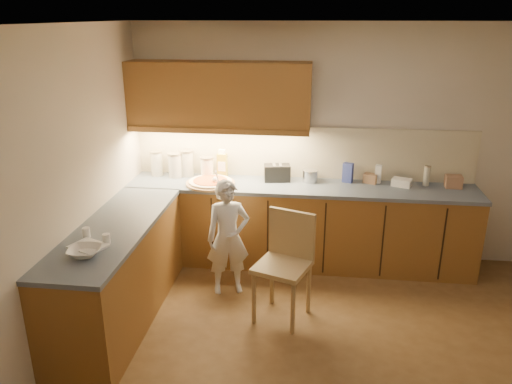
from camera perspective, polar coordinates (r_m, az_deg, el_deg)
room at (r=3.56m, az=10.46°, el=3.27°), size 4.54×4.50×2.62m
l_counter at (r=5.20m, az=-1.28°, el=-5.37°), size 3.77×2.62×0.92m
backsplash at (r=5.60m, az=5.33°, el=4.53°), size 3.75×0.02×0.58m
upper_cabinets at (r=5.41m, az=-4.26°, el=10.95°), size 1.95×0.36×0.73m
pizza_on_board at (r=5.43m, az=-5.22°, el=1.11°), size 0.53×0.53×0.21m
child at (r=4.94m, az=-3.21°, el=-5.23°), size 0.49×0.40×1.18m
wooden_chair at (r=4.57m, az=3.45°, el=-7.52°), size 0.57×0.57×0.99m
mixing_bowl at (r=4.05m, az=-18.99°, el=-6.47°), size 0.26×0.26×0.06m
canister_a at (r=5.80m, az=-11.30°, el=3.27°), size 0.14×0.14×0.28m
canister_b at (r=5.70m, az=-9.23°, el=3.09°), size 0.16×0.16×0.28m
canister_c at (r=5.72m, az=-7.93°, el=3.32°), size 0.16×0.16×0.30m
canister_d at (r=5.62m, az=-5.62°, el=2.82°), size 0.15×0.15×0.24m
oil_jug at (r=5.62m, az=-3.88°, el=3.14°), size 0.11×0.08×0.32m
toaster at (r=5.51m, az=2.43°, el=2.20°), size 0.31×0.21×0.19m
steel_pot at (r=5.51m, az=6.21°, el=1.86°), size 0.18×0.18×0.14m
blue_box at (r=5.55m, az=10.46°, el=2.19°), size 0.13×0.11×0.21m
card_box_a at (r=5.59m, az=12.94°, el=1.52°), size 0.17×0.15×0.10m
white_bottle at (r=5.60m, az=13.79°, el=2.00°), size 0.08×0.08×0.20m
flat_pack at (r=5.58m, az=16.31°, el=1.06°), size 0.23×0.20×0.08m
tall_jar at (r=5.64m, az=18.93°, el=1.78°), size 0.07×0.07×0.22m
card_box_b at (r=5.69m, az=21.65°, el=1.11°), size 0.17×0.14×0.13m
dough_cloth at (r=4.18m, az=-18.62°, el=-5.91°), size 0.33×0.30×0.02m
spice_jar_a at (r=4.36m, az=-18.83°, el=-4.40°), size 0.08×0.08×0.08m
spice_jar_b at (r=4.20m, az=-16.72°, el=-5.13°), size 0.07×0.07×0.08m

